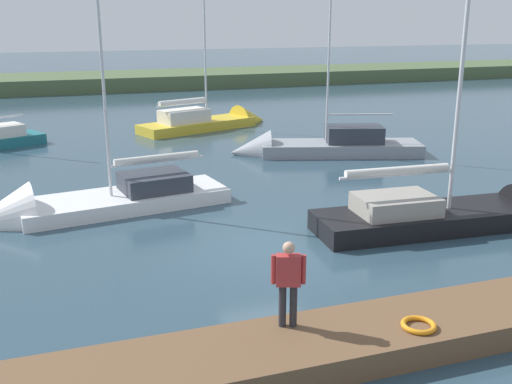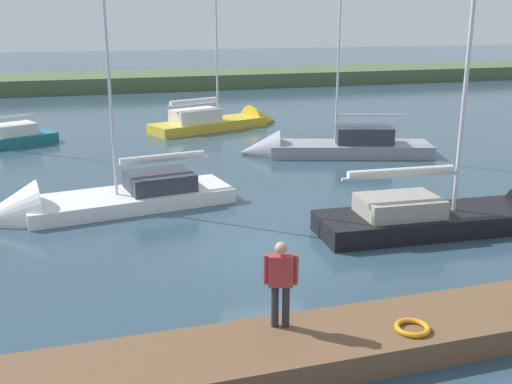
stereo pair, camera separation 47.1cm
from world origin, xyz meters
TOP-DOWN VIEW (x-y plane):
  - ground_plane at (0.00, 0.00)m, footprint 200.00×200.00m
  - far_shoreline at (0.00, -40.09)m, footprint 180.00×8.00m
  - dock_pier at (0.00, 5.62)m, footprint 20.48×1.87m
  - life_ring_buoy at (-0.72, 6.00)m, footprint 0.66×0.66m
  - sailboat_outer_mooring at (-5.74, -10.06)m, footprint 8.85×4.48m
  - sailboat_near_dock at (4.95, -4.56)m, footprint 8.50×3.50m
  - sailboat_inner_slip at (-6.09, 0.24)m, footprint 8.39×2.49m
  - sailboat_far_left at (-3.33, -18.28)m, footprint 8.27×4.69m
  - person_on_dock at (1.56, 5.14)m, footprint 0.61×0.36m

SIDE VIEW (x-z plane):
  - ground_plane at x=0.00m, z-range 0.00..0.00m
  - far_shoreline at x=0.00m, z-range -1.20..1.20m
  - sailboat_near_dock at x=4.95m, z-range -4.52..4.90m
  - sailboat_far_left at x=-3.33m, z-range -4.41..4.82m
  - sailboat_inner_slip at x=-6.09m, z-range -4.55..4.98m
  - sailboat_outer_mooring at x=-5.74m, z-range -4.35..4.80m
  - dock_pier at x=0.00m, z-range 0.00..0.52m
  - life_ring_buoy at x=-0.72m, z-range 0.52..0.62m
  - person_on_dock at x=1.56m, z-range 0.64..2.32m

